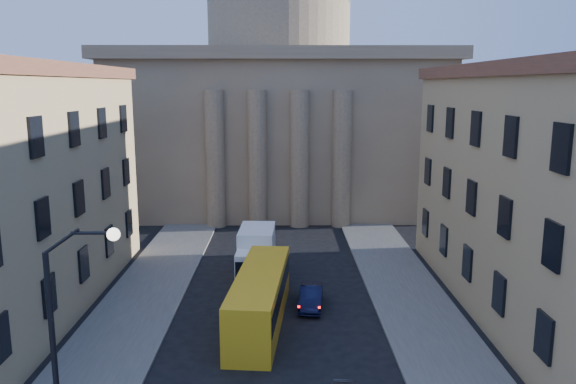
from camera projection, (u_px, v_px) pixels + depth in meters
The scene contains 8 objects.
sidewalk_left at pixel (116, 340), 29.91m from camera, with size 5.00×60.00×0.15m, color #56534E.
sidewalk_right at pixel (434, 339), 30.07m from camera, with size 5.00×60.00×0.15m, color #56534E.
church at pixel (279, 99), 64.58m from camera, with size 68.02×28.76×36.60m.
building_right at pixel (567, 190), 32.70m from camera, with size 11.60×26.60×14.70m.
street_lamp at pixel (67, 328), 19.13m from camera, with size 2.62×0.44×8.83m.
car_right_distant at pixel (311, 297), 34.43m from camera, with size 1.36×3.90×1.29m, color black.
city_bus at pixel (260, 297), 31.84m from camera, with size 3.42×10.97×3.04m.
box_truck at pixel (256, 255), 39.73m from camera, with size 2.61×6.19×3.35m.
Camera 1 is at (0.40, -9.98, 13.46)m, focal length 35.00 mm.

